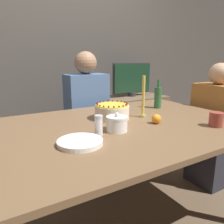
# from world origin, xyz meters

# --- Properties ---
(ground_plane) EXTENTS (12.00, 12.00, 0.00)m
(ground_plane) POSITION_xyz_m (0.00, 0.00, 0.00)
(ground_plane) COLOR brown
(wall_behind) EXTENTS (8.00, 0.05, 2.60)m
(wall_behind) POSITION_xyz_m (0.00, 1.40, 1.30)
(wall_behind) COLOR #4C4742
(wall_behind) RESTS_ON ground_plane
(dining_table) EXTENTS (1.68, 1.19, 0.78)m
(dining_table) POSITION_xyz_m (0.00, 0.00, 0.69)
(dining_table) COLOR brown
(dining_table) RESTS_ON ground_plane
(cake) EXTENTS (0.25, 0.25, 0.12)m
(cake) POSITION_xyz_m (-0.02, 0.15, 0.83)
(cake) COLOR #EFE5CC
(cake) RESTS_ON dining_table
(sugar_bowl) EXTENTS (0.13, 0.13, 0.11)m
(sugar_bowl) POSITION_xyz_m (-0.14, -0.11, 0.82)
(sugar_bowl) COLOR white
(sugar_bowl) RESTS_ON dining_table
(sugar_shaker) EXTENTS (0.05, 0.05, 0.12)m
(sugar_shaker) POSITION_xyz_m (-0.27, -0.12, 0.84)
(sugar_shaker) COLOR white
(sugar_shaker) RESTS_ON dining_table
(plate_stack) EXTENTS (0.23, 0.23, 0.02)m
(plate_stack) POSITION_xyz_m (-0.42, -0.20, 0.79)
(plate_stack) COLOR white
(plate_stack) RESTS_ON dining_table
(candle) EXTENTS (0.05, 0.05, 0.31)m
(candle) POSITION_xyz_m (0.20, 0.07, 0.91)
(candle) COLOR tan
(candle) RESTS_ON dining_table
(bottle) EXTENTS (0.06, 0.06, 0.25)m
(bottle) POSITION_xyz_m (0.51, 0.25, 0.87)
(bottle) COLOR #2D6638
(bottle) RESTS_ON dining_table
(cup) EXTENTS (0.09, 0.09, 0.09)m
(cup) POSITION_xyz_m (0.45, -0.35, 0.82)
(cup) COLOR #993D33
(cup) RESTS_ON dining_table
(orange_fruit_0) EXTENTS (0.06, 0.06, 0.06)m
(orange_fruit_0) POSITION_xyz_m (0.17, -0.11, 0.81)
(orange_fruit_0) COLOR orange
(orange_fruit_0) RESTS_ON dining_table
(person_man_blue_shirt) EXTENTS (0.40, 0.34, 1.27)m
(person_man_blue_shirt) POSITION_xyz_m (0.06, 0.79, 0.56)
(person_man_blue_shirt) COLOR #2D2D38
(person_man_blue_shirt) RESTS_ON ground_plane
(person_woman_floral) EXTENTS (0.34, 0.40, 1.17)m
(person_woman_floral) POSITION_xyz_m (1.04, 0.04, 0.50)
(person_woman_floral) COLOR #2D2D38
(person_woman_floral) RESTS_ON ground_plane
(side_cabinet) EXTENTS (0.83, 0.53, 0.74)m
(side_cabinet) POSITION_xyz_m (0.83, 1.09, 0.37)
(side_cabinet) COLOR brown
(side_cabinet) RESTS_ON ground_plane
(tv_monitor) EXTENTS (0.56, 0.10, 0.42)m
(tv_monitor) POSITION_xyz_m (0.83, 1.09, 0.95)
(tv_monitor) COLOR #2D2D33
(tv_monitor) RESTS_ON side_cabinet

